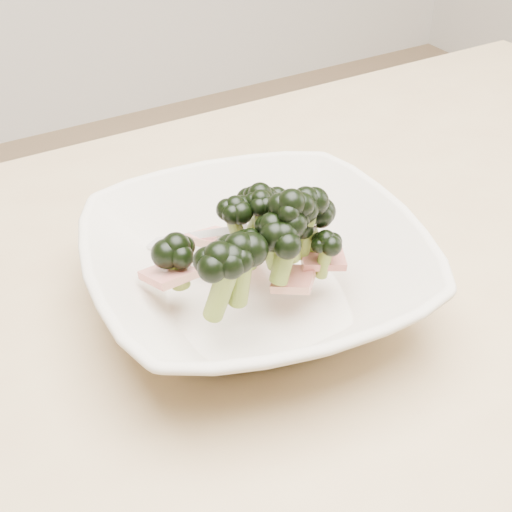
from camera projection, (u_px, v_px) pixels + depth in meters
name	position (u px, v px, depth m)	size (l,w,h in m)	color
dining_table	(349.00, 367.00, 0.70)	(1.20, 0.80, 0.75)	tan
broccoli_dish	(257.00, 265.00, 0.60)	(0.33, 0.33, 0.13)	beige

